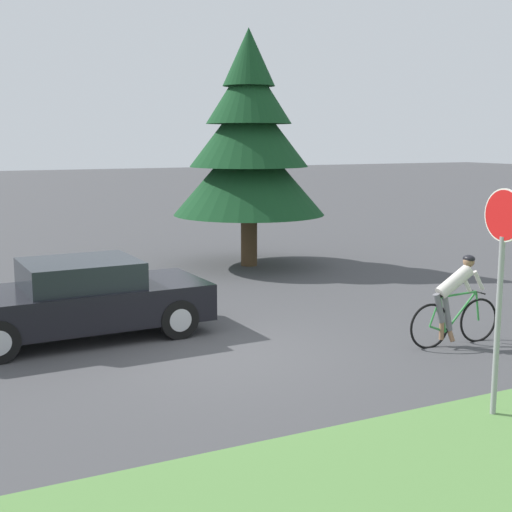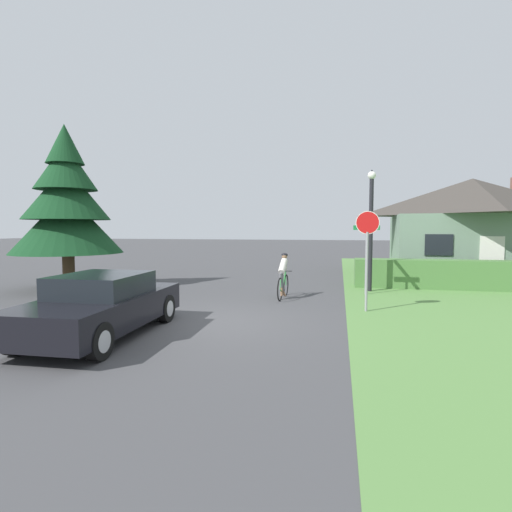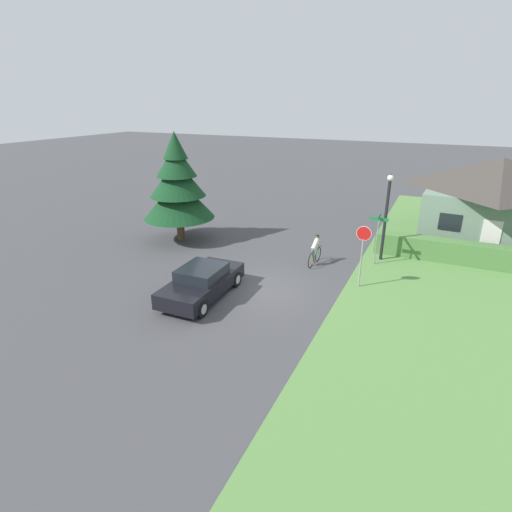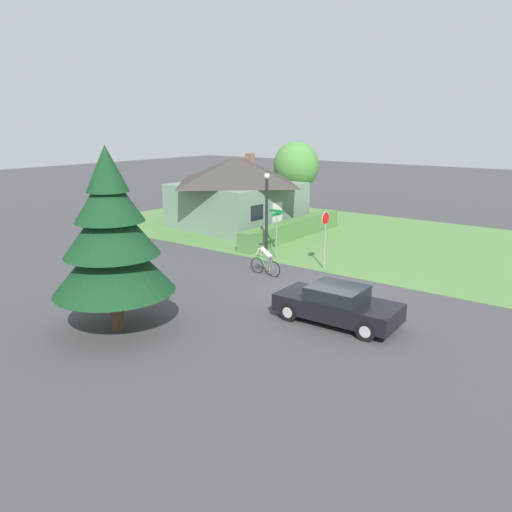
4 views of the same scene
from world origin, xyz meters
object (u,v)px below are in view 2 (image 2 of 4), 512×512
cottage_house (471,225)px  street_lamp (371,221)px  cyclist (283,277)px  conifer_tall_near (67,204)px  sedan_left_lane (102,306)px  stop_sign (367,242)px  street_name_sign (366,243)px

cottage_house → street_lamp: bearing=-126.1°
cyclist → conifer_tall_near: (-8.26, 0.24, 2.52)m
cottage_house → street_lamp: cottage_house is taller
cottage_house → cyclist: bearing=-130.6°
cottage_house → street_lamp: (-5.24, -6.29, 0.11)m
cottage_house → conifer_tall_near: size_ratio=1.33×
sedan_left_lane → conifer_tall_near: bearing=40.3°
stop_sign → street_name_sign: (0.17, 2.96, -0.14)m
cottage_house → street_name_sign: (-5.43, -7.07, -0.66)m
sedan_left_lane → cyclist: 6.31m
cyclist → street_name_sign: size_ratio=0.68×
cottage_house → stop_sign: bearing=-115.5°
cottage_house → cyclist: 11.83m
sedan_left_lane → stop_sign: 7.01m
sedan_left_lane → cyclist: size_ratio=2.49×
sedan_left_lane → stop_sign: stop_sign is taller
street_name_sign → conifer_tall_near: 11.14m
sedan_left_lane → cyclist: (3.19, 5.44, 0.06)m
street_lamp → cyclist: bearing=-144.7°
conifer_tall_near → sedan_left_lane: bearing=-48.3°
cyclist → street_lamp: bearing=-51.2°
cottage_house → street_lamp: 8.19m
cyclist → street_lamp: size_ratio=0.39×
street_name_sign → conifer_tall_near: conifer_tall_near is taller
cottage_house → street_lamp: size_ratio=1.85×
street_name_sign → conifer_tall_near: size_ratio=0.42×
sedan_left_lane → street_name_sign: street_name_sign is taller
stop_sign → cyclist: bearing=-30.6°
conifer_tall_near → cottage_house: bearing=26.3°
stop_sign → conifer_tall_near: bearing=-7.8°
cottage_house → stop_sign: 11.50m
stop_sign → conifer_tall_near: (-10.83, 1.90, 1.30)m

